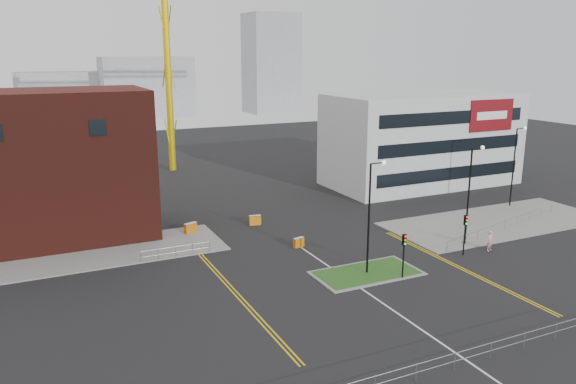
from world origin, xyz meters
TOP-DOWN VIEW (x-y plane):
  - ground at (0.00, 0.00)m, footprint 200.00×200.00m
  - pavement_left at (-20.00, 22.00)m, footprint 28.00×8.00m
  - pavement_right at (22.00, 14.00)m, footprint 24.00×10.00m
  - island_kerb at (2.00, 8.00)m, footprint 8.60×4.60m
  - grass_island at (2.00, 8.00)m, footprint 8.00×4.00m
  - brick_building at (-22.97, 28.00)m, footprint 24.20×10.07m
  - office_block at (26.01, 31.97)m, footprint 25.00×12.20m
  - streetlamp_island at (2.22, 8.00)m, footprint 1.46×0.36m
  - streetlamp_right_near at (14.22, 10.00)m, footprint 1.46×0.36m
  - streetlamp_right_far at (28.22, 18.00)m, footprint 1.46×0.36m
  - traffic_light_island at (4.00, 5.98)m, footprint 0.28×0.33m
  - traffic_light_right at (12.00, 7.98)m, footprint 0.28×0.33m
  - railing_front at (0.00, -6.00)m, footprint 24.05×0.05m
  - railing_left at (-11.00, 18.00)m, footprint 6.05×0.05m
  - railing_right at (20.50, 11.50)m, footprint 19.05×5.05m
  - centre_line at (0.00, 2.00)m, footprint 0.15×30.00m
  - yellow_left_a at (-9.00, 10.00)m, footprint 0.12×24.00m
  - yellow_left_b at (-8.70, 10.00)m, footprint 0.12×24.00m
  - yellow_right_a at (9.50, 6.00)m, footprint 0.12×20.00m
  - yellow_right_b at (9.80, 6.00)m, footprint 0.12×20.00m
  - skyline_b at (10.00, 130.00)m, footprint 24.00×12.00m
  - skyline_c at (45.00, 125.00)m, footprint 14.00×12.00m
  - skyline_d at (-8.00, 140.00)m, footprint 30.00×12.00m
  - pedestrian at (14.90, 7.83)m, footprint 0.77×0.60m
  - barrier_left at (-8.00, 24.00)m, footprint 1.37×0.86m
  - barrier_mid at (-1.21, 24.00)m, footprint 1.25×0.57m
  - barrier_right at (-0.15, 16.00)m, footprint 1.12×0.62m

SIDE VIEW (x-z plane):
  - ground at x=0.00m, z-range 0.00..0.00m
  - centre_line at x=0.00m, z-range 0.00..0.01m
  - yellow_left_a at x=-9.00m, z-range 0.00..0.01m
  - yellow_left_b at x=-8.70m, z-range 0.00..0.01m
  - yellow_right_a at x=9.50m, z-range 0.00..0.01m
  - yellow_right_b at x=9.80m, z-range 0.00..0.01m
  - island_kerb at x=2.00m, z-range 0.00..0.08m
  - pavement_left at x=-20.00m, z-range 0.00..0.12m
  - pavement_right at x=22.00m, z-range 0.00..0.12m
  - grass_island at x=2.00m, z-range 0.00..0.12m
  - barrier_right at x=-0.15m, z-range 0.04..0.93m
  - barrier_mid at x=-1.21m, z-range 0.04..1.06m
  - barrier_left at x=-8.00m, z-range 0.05..1.14m
  - railing_left at x=-11.00m, z-range 0.19..1.29m
  - railing_right at x=20.50m, z-range 0.23..1.33m
  - railing_front at x=0.00m, z-range 0.23..1.33m
  - pedestrian at x=14.90m, z-range 0.00..1.88m
  - traffic_light_island at x=4.00m, z-range 0.74..4.39m
  - traffic_light_right at x=12.00m, z-range 0.74..4.39m
  - streetlamp_island at x=2.22m, z-range 0.82..10.00m
  - streetlamp_right_near at x=14.22m, z-range 0.82..10.00m
  - streetlamp_right_far at x=28.22m, z-range 0.82..10.00m
  - skyline_d at x=-8.00m, z-range 0.00..12.00m
  - office_block at x=26.01m, z-range 0.00..12.00m
  - brick_building at x=-22.97m, z-range -0.27..13.97m
  - skyline_b at x=10.00m, z-range 0.00..16.00m
  - skyline_c at x=45.00m, z-range 0.00..28.00m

